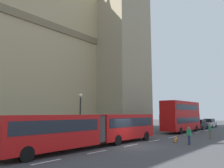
% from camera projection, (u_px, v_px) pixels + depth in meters
% --- Properties ---
extents(ground_plane, '(160.00, 160.00, 0.00)m').
position_uv_depth(ground_plane, '(130.00, 146.00, 20.48)').
color(ground_plane, '#424244').
extents(lane_centre_marking, '(39.00, 0.16, 0.01)m').
position_uv_depth(lane_centre_marking, '(155.00, 141.00, 24.13)').
color(lane_centre_marking, silver).
rests_on(lane_centre_marking, ground_plane).
extents(articulated_bus, '(17.38, 2.54, 2.90)m').
position_uv_depth(articulated_bus, '(94.00, 127.00, 19.82)').
color(articulated_bus, red).
rests_on(articulated_bus, ground_plane).
extents(double_decker_bus, '(10.30, 2.54, 4.90)m').
position_uv_depth(double_decker_bus, '(181.00, 115.00, 35.26)').
color(double_decker_bus, '#B20F0F').
rests_on(double_decker_bus, ground_plane).
extents(sedan_lead, '(4.40, 1.86, 1.85)m').
position_uv_depth(sedan_lead, '(200.00, 124.00, 41.53)').
color(sedan_lead, black).
rests_on(sedan_lead, ground_plane).
extents(sedan_trailing, '(4.40, 1.86, 1.85)m').
position_uv_depth(sedan_trailing, '(210.00, 123.00, 46.68)').
color(sedan_trailing, '#B7B7BC').
rests_on(sedan_trailing, ground_plane).
extents(traffic_cone_west, '(0.36, 0.36, 0.58)m').
position_uv_depth(traffic_cone_west, '(175.00, 140.00, 22.66)').
color(traffic_cone_west, black).
rests_on(traffic_cone_west, ground_plane).
extents(traffic_cone_middle, '(0.36, 0.36, 0.58)m').
position_uv_depth(traffic_cone_middle, '(176.00, 138.00, 24.60)').
color(traffic_cone_middle, black).
rests_on(traffic_cone_middle, ground_plane).
extents(street_lamp, '(0.44, 0.44, 5.27)m').
position_uv_depth(street_lamp, '(80.00, 113.00, 24.67)').
color(street_lamp, black).
rests_on(street_lamp, ground_plane).
extents(pedestrian_near_cones, '(0.36, 0.41, 1.69)m').
position_uv_depth(pedestrian_near_cones, '(189.00, 135.00, 21.20)').
color(pedestrian_near_cones, '#262D4C').
rests_on(pedestrian_near_cones, ground_plane).
extents(pedestrian_by_kerb, '(0.47, 0.40, 1.69)m').
position_uv_depth(pedestrian_by_kerb, '(210.00, 131.00, 26.45)').
color(pedestrian_by_kerb, '#726651').
rests_on(pedestrian_by_kerb, ground_plane).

